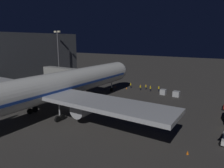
{
  "coord_description": "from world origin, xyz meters",
  "views": [
    {
      "loc": [
        -33.2,
        34.8,
        15.56
      ],
      "look_at": [
        -3.0,
        -12.47,
        3.5
      ],
      "focal_mm": 32.99,
      "sensor_mm": 36.0,
      "label": 1
    }
  ],
  "objects": [
    {
      "name": "ground_plane",
      "position": [
        0.0,
        0.0,
        0.0
      ],
      "size": [
        320.0,
        320.0,
        0.0
      ],
      "primitive_type": "plane",
      "color": "#383533"
    },
    {
      "name": "ground_crew_near_nose_gear",
      "position": [
        -9.99,
        -23.49,
        0.98
      ],
      "size": [
        0.4,
        0.4,
        1.79
      ],
      "color": "black",
      "rests_on": "ground_plane"
    },
    {
      "name": "baggage_container_near_belt",
      "position": [
        -18.45,
        -21.74,
        0.78
      ],
      "size": [
        1.75,
        1.69,
        1.55
      ],
      "primitive_type": "cube",
      "color": "#B7BABF",
      "rests_on": "ground_plane"
    },
    {
      "name": "traffic_cone_nose_starboard",
      "position": [
        2.2,
        -22.47,
        0.28
      ],
      "size": [
        0.36,
        0.36,
        0.55
      ],
      "primitive_type": "cone",
      "color": "orange",
      "rests_on": "ground_plane"
    },
    {
      "name": "ground_crew_by_belt_loader",
      "position": [
        -2.79,
        -24.26,
        0.96
      ],
      "size": [
        0.4,
        0.4,
        1.75
      ],
      "color": "black",
      "rests_on": "ground_plane"
    },
    {
      "name": "traffic_cone_wingtip_svc_side",
      "position": [
        -28.12,
        7.35,
        0.28
      ],
      "size": [
        0.36,
        0.36,
        0.55
      ],
      "primitive_type": "cone",
      "color": "orange",
      "rests_on": "ground_plane"
    },
    {
      "name": "traffic_cone_nose_port",
      "position": [
        -2.2,
        -22.47,
        0.28
      ],
      "size": [
        0.36,
        0.36,
        0.55
      ],
      "primitive_type": "cone",
      "color": "orange",
      "rests_on": "ground_plane"
    },
    {
      "name": "ground_crew_marshaller_fwd",
      "position": [
        -6.77,
        -23.16,
        0.98
      ],
      "size": [
        0.4,
        0.4,
        1.78
      ],
      "color": "black",
      "rests_on": "ground_plane"
    },
    {
      "name": "ground_crew_under_port_wing",
      "position": [
        -7.9,
        -24.89,
        0.92
      ],
      "size": [
        0.4,
        0.4,
        1.67
      ],
      "color": "black",
      "rests_on": "ground_plane"
    },
    {
      "name": "jet_bridge",
      "position": [
        9.91,
        -9.55,
        5.91
      ],
      "size": [
        17.95,
        3.4,
        7.46
      ],
      "color": "#9E9E99",
      "rests_on": "ground_plane"
    },
    {
      "name": "airliner_at_gate",
      "position": [
        0.0,
        8.85,
        5.8
      ],
      "size": [
        53.24,
        65.36,
        18.19
      ],
      "color": "silver",
      "rests_on": "ground_plane"
    },
    {
      "name": "apron_floodlight_mast",
      "position": [
        25.5,
        -19.74,
        10.85
      ],
      "size": [
        2.9,
        0.5,
        18.8
      ],
      "color": "#59595E",
      "rests_on": "ground_plane"
    },
    {
      "name": "ground_crew_by_tug",
      "position": [
        -12.24,
        -24.71,
        0.96
      ],
      "size": [
        0.4,
        0.4,
        1.75
      ],
      "color": "black",
      "rests_on": "ground_plane"
    },
    {
      "name": "baggage_container_mid_row",
      "position": [
        -14.58,
        -22.01,
        0.76
      ],
      "size": [
        1.55,
        1.59,
        1.51
      ],
      "primitive_type": "cube",
      "color": "#B7BABF",
      "rests_on": "ground_plane"
    }
  ]
}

